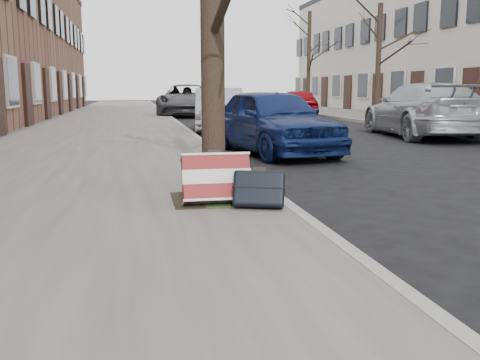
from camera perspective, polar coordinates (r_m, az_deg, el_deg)
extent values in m
plane|color=black|center=(5.39, 20.65, -4.94)|extent=(120.00, 120.00, 0.00)
cube|color=gray|center=(19.48, -13.86, 5.75)|extent=(5.00, 70.00, 0.12)
cube|color=#65645C|center=(22.16, 17.54, 6.03)|extent=(4.00, 70.00, 0.12)
cube|color=black|center=(5.79, -2.98, -2.03)|extent=(0.85, 0.85, 0.02)
cube|color=maroon|center=(5.50, -2.57, 0.10)|extent=(0.69, 0.38, 0.53)
cube|color=black|center=(5.34, 2.03, -0.92)|extent=(0.58, 0.45, 0.40)
imported|color=#0F1D4F|center=(10.89, 3.51, 6.34)|extent=(2.29, 4.16, 1.34)
imported|color=#A2A5A9|center=(16.36, -2.26, 7.46)|extent=(1.89, 4.19, 1.34)
imported|color=#3D3C41|center=(26.21, -5.69, 8.46)|extent=(3.35, 5.82, 1.53)
imported|color=#9FA2A6|center=(15.52, 18.90, 7.06)|extent=(2.70, 5.27, 1.46)
imported|color=maroon|center=(24.58, 6.18, 8.14)|extent=(2.27, 4.10, 1.32)
cylinder|color=black|center=(23.35, 14.54, 12.17)|extent=(0.22, 0.22, 4.64)
cylinder|color=black|center=(31.80, 7.35, 12.47)|extent=(0.22, 0.22, 5.54)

